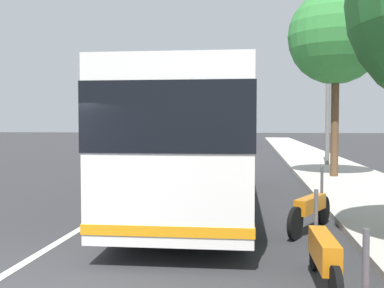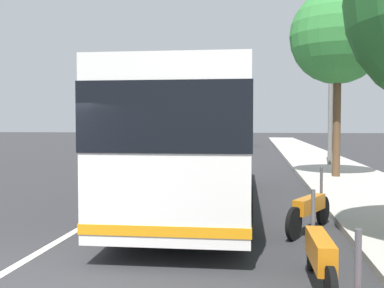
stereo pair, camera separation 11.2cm
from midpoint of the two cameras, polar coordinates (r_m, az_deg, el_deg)
sidewalk_curb at (r=16.11m, az=20.97°, el=-5.21°), size 110.00×3.60×0.14m
lane_divider_line at (r=16.13m, az=-4.84°, el=-5.27°), size 110.00×0.16×0.01m
coach_bus at (r=12.28m, az=1.34°, el=1.04°), size 11.45×2.93×3.25m
motorcycle_mid_row at (r=6.41m, az=16.25°, el=-13.23°), size 2.19×0.26×1.23m
motorcycle_far_end at (r=9.59m, az=14.88°, el=-7.90°), size 2.01×1.08×1.26m
car_side_street at (r=46.13m, az=6.45°, el=0.65°), size 4.13×1.79×1.47m
car_oncoming at (r=47.90m, az=1.56°, el=0.75°), size 4.40×2.10×1.51m
roadside_tree_mid_block at (r=18.94m, az=18.00°, el=12.68°), size 3.70×3.70×7.44m
utility_pole at (r=24.16m, az=17.14°, el=7.69°), size 0.22×0.22×8.83m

